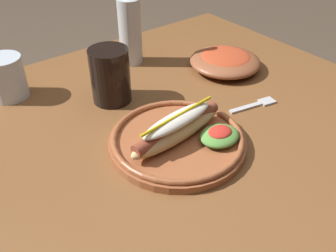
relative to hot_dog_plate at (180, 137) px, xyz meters
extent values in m
cube|color=brown|center=(-0.01, 0.09, -0.04)|extent=(1.16, 0.87, 0.04)
cylinder|color=brown|center=(0.48, 0.44, -0.41)|extent=(0.06, 0.06, 0.70)
cylinder|color=#9E5633|center=(0.00, 0.00, -0.01)|extent=(0.27, 0.27, 0.02)
torus|color=#9E5633|center=(0.00, 0.00, 0.00)|extent=(0.26, 0.26, 0.01)
ellipsoid|color=tan|center=(0.00, 0.00, 0.01)|extent=(0.24, 0.07, 0.04)
cylinder|color=brown|center=(0.00, 0.00, 0.02)|extent=(0.22, 0.05, 0.03)
ellipsoid|color=silver|center=(0.00, 0.00, 0.04)|extent=(0.18, 0.06, 0.02)
cylinder|color=yellow|center=(0.00, 0.00, 0.05)|extent=(0.19, 0.03, 0.01)
ellipsoid|color=#5B9942|center=(0.06, -0.05, 0.01)|extent=(0.08, 0.07, 0.02)
ellipsoid|color=red|center=(0.06, -0.05, 0.02)|extent=(0.05, 0.04, 0.01)
cube|color=silver|center=(0.20, 0.01, -0.02)|extent=(0.09, 0.03, 0.00)
cube|color=silver|center=(0.26, 0.00, -0.02)|extent=(0.04, 0.03, 0.00)
cylinder|color=black|center=(-0.02, 0.23, 0.04)|extent=(0.09, 0.09, 0.13)
cylinder|color=silver|center=(-0.20, 0.39, 0.03)|extent=(0.09, 0.09, 0.10)
cylinder|color=silver|center=(0.13, 0.37, 0.07)|extent=(0.06, 0.06, 0.18)
ellipsoid|color=brown|center=(0.31, 0.18, 0.00)|extent=(0.19, 0.19, 0.04)
ellipsoid|color=#B74223|center=(0.31, 0.18, 0.01)|extent=(0.13, 0.13, 0.02)
camera|label=1|loc=(-0.37, -0.44, 0.45)|focal=39.86mm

